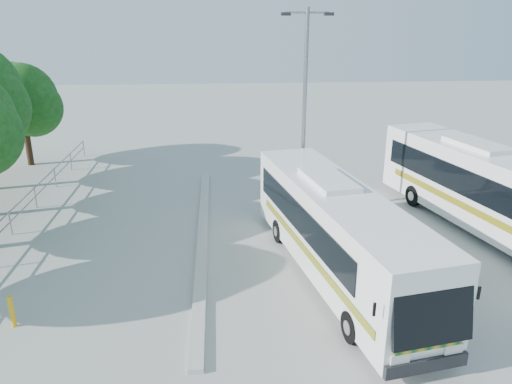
{
  "coord_description": "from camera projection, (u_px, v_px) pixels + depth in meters",
  "views": [
    {
      "loc": [
        -1.61,
        -16.19,
        8.39
      ],
      "look_at": [
        -0.12,
        2.63,
        1.68
      ],
      "focal_mm": 35.0,
      "sensor_mm": 36.0,
      "label": 1
    }
  ],
  "objects": [
    {
      "name": "tree_far_e",
      "position": [
        22.0,
        99.0,
        28.38
      ],
      "size": [
        4.54,
        4.28,
        5.92
      ],
      "color": "#382314",
      "rests_on": "ground"
    },
    {
      "name": "coach_adjacent",
      "position": [
        489.0,
        189.0,
        20.0
      ],
      "size": [
        4.94,
        12.13,
        3.3
      ],
      "rotation": [
        0.0,
        0.0,
        0.22
      ],
      "color": "white",
      "rests_on": "ground"
    },
    {
      "name": "ground",
      "position": [
        265.0,
        260.0,
        18.13
      ],
      "size": [
        100.0,
        100.0,
        0.0
      ],
      "primitive_type": "plane",
      "color": "#A2A29C",
      "rests_on": "ground"
    },
    {
      "name": "coach_main",
      "position": [
        337.0,
        231.0,
        16.45
      ],
      "size": [
        4.15,
        11.25,
        3.06
      ],
      "rotation": [
        0.0,
        0.0,
        0.18
      ],
      "color": "white",
      "rests_on": "ground"
    },
    {
      "name": "railing",
      "position": [
        19.0,
        209.0,
        20.89
      ],
      "size": [
        0.06,
        22.0,
        1.0
      ],
      "color": "gray",
      "rests_on": "ground"
    },
    {
      "name": "kerb_divider",
      "position": [
        203.0,
        237.0,
        19.81
      ],
      "size": [
        0.4,
        16.0,
        0.15
      ],
      "primitive_type": "cube",
      "color": "#B2B2AD",
      "rests_on": "ground"
    },
    {
      "name": "bollard",
      "position": [
        12.0,
        312.0,
        14.08
      ],
      "size": [
        0.14,
        0.14,
        0.97
      ],
      "primitive_type": "cylinder",
      "rotation": [
        0.0,
        0.0,
        -0.03
      ],
      "color": "#EBAA0D",
      "rests_on": "ground"
    },
    {
      "name": "lamppost",
      "position": [
        305.0,
        105.0,
        21.02
      ],
      "size": [
        2.13,
        0.25,
        8.71
      ],
      "rotation": [
        0.0,
        0.0,
        0.02
      ],
      "color": "gray",
      "rests_on": "ground"
    }
  ]
}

